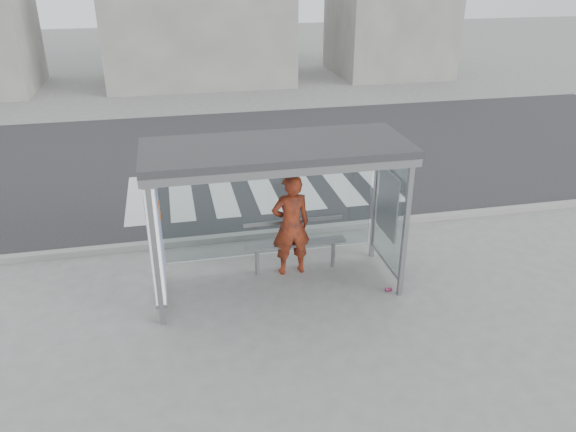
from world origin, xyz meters
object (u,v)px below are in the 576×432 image
object	(u,v)px
person	(291,225)
bench	(295,243)
soda_can	(388,289)
bus_shelter	(254,182)

from	to	relation	value
person	bench	distance (m)	0.41
bench	soda_can	xyz separation A→B (m)	(1.43, -1.06, -0.53)
bus_shelter	bench	bearing A→B (deg)	28.59
bus_shelter	person	bearing A→B (deg)	28.60
bench	soda_can	distance (m)	1.86
person	soda_can	distance (m)	2.05
bus_shelter	soda_can	size ratio (longest dim) A/B	38.30
bus_shelter	bench	xyz separation A→B (m)	(0.80, 0.44, -1.42)
bus_shelter	soda_can	world-z (taller)	bus_shelter
bus_shelter	soda_can	distance (m)	3.03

